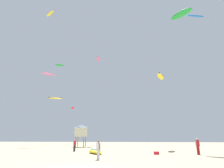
# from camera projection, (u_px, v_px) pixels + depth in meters

# --- Properties ---
(person_foreground) EXTENTS (0.40, 0.43, 1.63)m
(person_foreground) POSITION_uv_depth(u_px,v_px,m) (98.00, 148.00, 16.86)
(person_foreground) COLOR silver
(person_foreground) RESTS_ON ground
(person_midground) EXTENTS (0.36, 0.46, 1.57)m
(person_midground) POSITION_uv_depth(u_px,v_px,m) (75.00, 144.00, 26.15)
(person_midground) COLOR #2D2D33
(person_midground) RESTS_ON ground
(person_left) EXTENTS (0.54, 0.40, 1.79)m
(person_left) POSITION_uv_depth(u_px,v_px,m) (198.00, 145.00, 21.60)
(person_left) COLOR #B21E23
(person_left) RESTS_ON ground
(kite_grounded_near) EXTENTS (2.78, 4.11, 0.47)m
(kite_grounded_near) POSITION_uv_depth(u_px,v_px,m) (95.00, 152.00, 22.66)
(kite_grounded_near) COLOR yellow
(kite_grounded_near) RESTS_ON ground
(lifeguard_tower) EXTENTS (2.30, 2.30, 4.15)m
(lifeguard_tower) POSITION_uv_depth(u_px,v_px,m) (81.00, 131.00, 37.02)
(lifeguard_tower) COLOR #8C704C
(lifeguard_tower) RESTS_ON ground
(cooler_box) EXTENTS (0.56, 0.36, 0.32)m
(cooler_box) POSITION_uv_depth(u_px,v_px,m) (156.00, 153.00, 21.46)
(cooler_box) COLOR red
(cooler_box) RESTS_ON ground
(kite_aloft_0) EXTENTS (2.33, 1.51, 0.55)m
(kite_aloft_0) POSITION_uv_depth(u_px,v_px,m) (60.00, 65.00, 50.38)
(kite_aloft_0) COLOR green
(kite_aloft_1) EXTENTS (1.39, 3.14, 0.65)m
(kite_aloft_1) POSITION_uv_depth(u_px,v_px,m) (73.00, 108.00, 52.00)
(kite_aloft_1) COLOR red
(kite_aloft_2) EXTENTS (4.43, 2.58, 0.80)m
(kite_aloft_2) POSITION_uv_depth(u_px,v_px,m) (55.00, 98.00, 56.36)
(kite_aloft_2) COLOR yellow
(kite_aloft_3) EXTENTS (3.01, 2.81, 0.33)m
(kite_aloft_3) POSITION_uv_depth(u_px,v_px,m) (48.00, 74.00, 42.80)
(kite_aloft_3) COLOR #E5598C
(kite_aloft_4) EXTENTS (1.94, 3.87, 0.66)m
(kite_aloft_4) POSITION_uv_depth(u_px,v_px,m) (160.00, 76.00, 33.40)
(kite_aloft_4) COLOR yellow
(kite_aloft_5) EXTENTS (2.64, 2.41, 0.60)m
(kite_aloft_5) POSITION_uv_depth(u_px,v_px,m) (50.00, 14.00, 37.36)
(kite_aloft_5) COLOR yellow
(kite_aloft_6) EXTENTS (1.66, 2.21, 0.45)m
(kite_aloft_6) POSITION_uv_depth(u_px,v_px,m) (161.00, 76.00, 54.53)
(kite_aloft_6) COLOR #2D2D33
(kite_aloft_7) EXTENTS (1.05, 3.09, 0.56)m
(kite_aloft_7) POSITION_uv_depth(u_px,v_px,m) (98.00, 59.00, 48.71)
(kite_aloft_7) COLOR #E5598C
(kite_aloft_8) EXTENTS (3.53, 3.51, 0.87)m
(kite_aloft_8) POSITION_uv_depth(u_px,v_px,m) (181.00, 14.00, 32.00)
(kite_aloft_8) COLOR green
(kite_aloft_9) EXTENTS (4.10, 2.02, 0.94)m
(kite_aloft_9) POSITION_uv_depth(u_px,v_px,m) (195.00, 16.00, 39.47)
(kite_aloft_9) COLOR blue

